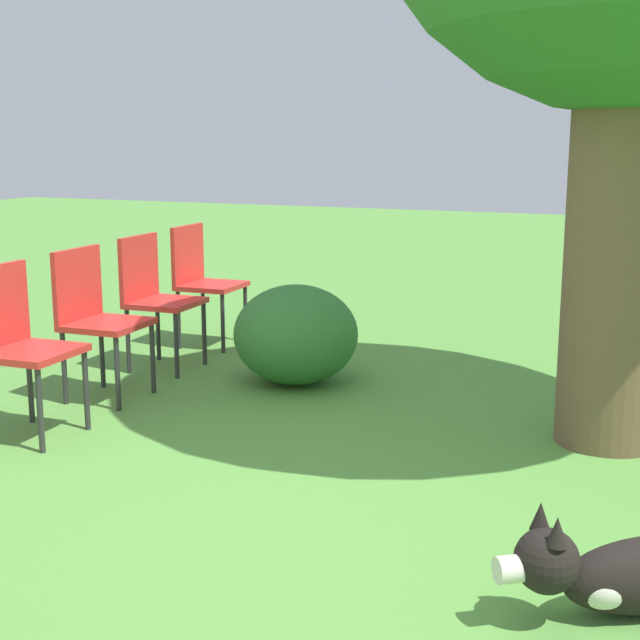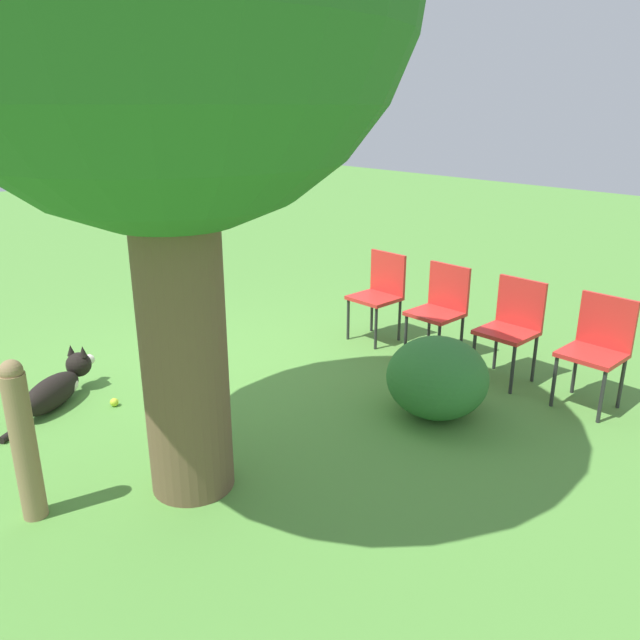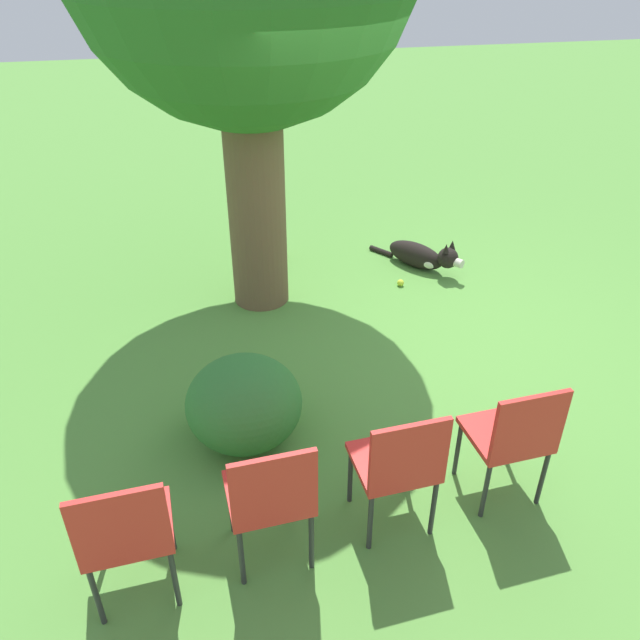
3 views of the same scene
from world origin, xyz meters
name	(u,v)px [view 1 (image 1 of 3)]	position (x,y,z in m)	size (l,w,h in m)	color
ground_plane	(381,500)	(0.00, 0.00, 0.00)	(30.00, 30.00, 0.00)	#56933D
dog	(629,573)	(1.05, -0.56, 0.14)	(0.96, 0.73, 0.39)	black
red_chair_0	(18,338)	(-2.00, 0.06, 0.52)	(0.44, 0.46, 0.89)	red
red_chair_1	(95,312)	(-2.07, 0.78, 0.52)	(0.44, 0.46, 0.89)	red
red_chair_2	(155,292)	(-2.14, 1.51, 0.52)	(0.44, 0.46, 0.89)	red
red_chair_3	(202,276)	(-2.21, 2.23, 0.52)	(0.44, 0.46, 0.89)	red
tennis_ball	(547,544)	(0.74, -0.22, 0.03)	(0.07, 0.07, 0.07)	#CCE033
low_shrub	(296,334)	(-1.12, 1.54, 0.31)	(0.78, 0.78, 0.63)	#337533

